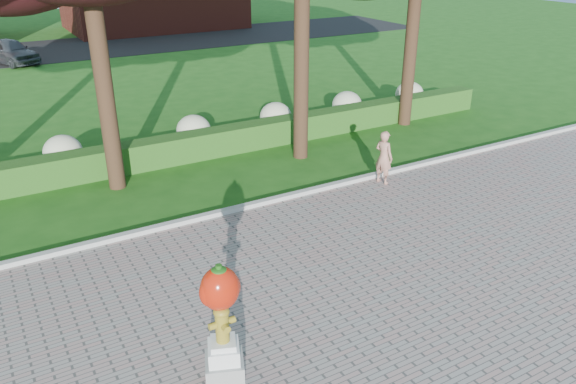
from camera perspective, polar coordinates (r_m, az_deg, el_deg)
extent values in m
plane|color=#1C5014|center=(11.56, 0.42, -8.02)|extent=(100.00, 100.00, 0.00)
cube|color=#ADADA5|center=(13.86, -5.84, -1.91)|extent=(40.00, 0.18, 0.15)
cube|color=#204413|center=(17.19, -11.43, 4.26)|extent=(24.00, 0.70, 0.80)
ellipsoid|color=#ADB086|center=(17.46, -21.89, 3.79)|extent=(1.10, 1.10, 0.99)
ellipsoid|color=#ADB086|center=(18.34, -9.56, 6.20)|extent=(1.10, 1.10, 0.99)
ellipsoid|color=#ADB086|center=(19.51, -1.26, 7.66)|extent=(1.10, 1.10, 0.99)
ellipsoid|color=#ADB086|center=(21.05, 6.01, 8.81)|extent=(1.10, 1.10, 0.99)
ellipsoid|color=#ADB086|center=(22.89, 12.23, 9.67)|extent=(1.10, 1.10, 0.99)
cube|color=black|center=(37.26, -22.43, 13.19)|extent=(50.00, 8.00, 0.02)
cylinder|color=black|center=(15.03, -18.33, 11.28)|extent=(0.44, 0.44, 6.16)
cylinder|color=black|center=(16.46, 1.39, 15.53)|extent=(0.44, 0.44, 7.28)
cylinder|color=black|center=(20.32, 12.42, 14.73)|extent=(0.44, 0.44, 5.88)
cube|color=gray|center=(8.90, -6.43, -17.60)|extent=(0.73, 0.73, 0.46)
cube|color=silver|center=(8.67, -6.54, -15.86)|extent=(0.59, 0.59, 0.26)
cube|color=silver|center=(8.56, -6.60, -14.97)|extent=(0.47, 0.47, 0.09)
cylinder|color=olive|center=(8.37, -6.70, -13.38)|extent=(0.20, 0.20, 0.51)
ellipsoid|color=olive|center=(8.22, -6.79, -11.97)|extent=(0.24, 0.24, 0.17)
cylinder|color=olive|center=(8.30, -7.67, -13.36)|extent=(0.11, 0.10, 0.10)
cylinder|color=olive|center=(8.38, -5.78, -12.80)|extent=(0.11, 0.10, 0.10)
cylinder|color=olive|center=(8.24, -6.33, -13.60)|extent=(0.11, 0.11, 0.11)
cylinder|color=olive|center=(8.17, -6.82, -11.56)|extent=(0.07, 0.07, 0.05)
ellipsoid|color=#AD1C09|center=(7.99, -6.93, -9.70)|extent=(0.57, 0.51, 0.66)
ellipsoid|color=#AD1C09|center=(7.95, -8.03, -10.12)|extent=(0.28, 0.28, 0.42)
ellipsoid|color=#AD1C09|center=(8.05, -5.84, -9.50)|extent=(0.28, 0.28, 0.42)
cylinder|color=#1C5112|center=(7.81, -7.05, -7.71)|extent=(0.09, 0.09, 0.11)
ellipsoid|color=#1C5112|center=(7.83, -7.04, -7.88)|extent=(0.22, 0.22, 0.07)
imported|color=#AC7562|center=(15.40, 9.70, 3.50)|extent=(0.48, 0.61, 1.48)
imported|color=#3C3F43|center=(33.93, -26.45, 12.69)|extent=(2.99, 4.13, 1.31)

